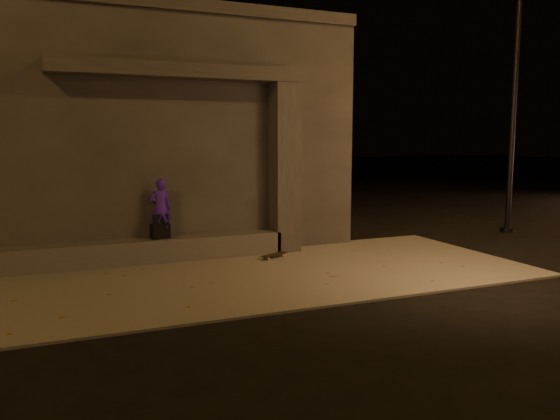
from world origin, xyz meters
name	(u,v)px	position (x,y,z in m)	size (l,w,h in m)	color
ground	(278,310)	(0.00, 0.00, 0.00)	(120.00, 120.00, 0.00)	black
sidewalk	(236,277)	(0.00, 2.00, 0.02)	(11.00, 4.40, 0.04)	slate
building	(137,133)	(-1.00, 6.49, 2.61)	(9.00, 5.10, 5.22)	#363431
ledge	(135,251)	(-1.50, 3.75, 0.27)	(6.00, 0.55, 0.45)	#56544E
column	(285,168)	(1.70, 3.75, 1.84)	(0.55, 0.55, 3.60)	#363431
canopy	(181,71)	(-0.50, 3.80, 3.78)	(5.00, 0.70, 0.28)	#363431
skateboarder	(161,209)	(-0.98, 3.75, 1.09)	(0.44, 0.29, 1.20)	#401BB1
backpack	(160,230)	(-1.00, 3.75, 0.66)	(0.39, 0.29, 0.50)	black
skateboard	(274,255)	(1.18, 3.10, 0.10)	(0.68, 0.45, 0.07)	black
street_lamp_2	(516,56)	(8.22, 3.86, 4.57)	(0.36, 0.36, 8.13)	black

